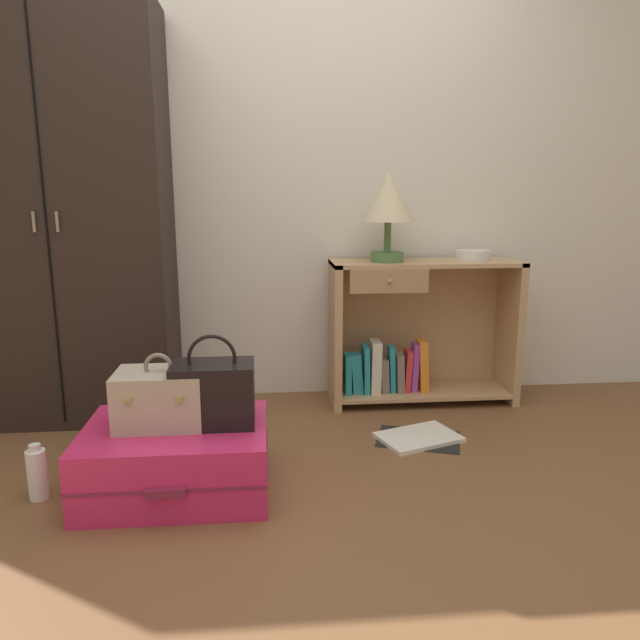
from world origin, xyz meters
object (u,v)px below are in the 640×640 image
object	(u,v)px
table_lamp	(388,201)
bottle	(37,473)
bookshelf	(414,334)
train_case	(160,398)
handbag	(213,393)
open_book_on_floor	(418,438)
wardrobe	(63,219)
bowl	(473,255)
suitcase_large	(177,458)

from	to	relation	value
table_lamp	bottle	bearing A→B (deg)	-148.68
bookshelf	train_case	size ratio (longest dim) A/B	3.08
table_lamp	handbag	bearing A→B (deg)	-133.60
bottle	open_book_on_floor	distance (m)	1.61
wardrobe	bowl	size ratio (longest dim) A/B	11.18
open_book_on_floor	table_lamp	bearing A→B (deg)	97.25
bowl	handbag	world-z (taller)	bowl
suitcase_large	bowl	bearing A→B (deg)	32.55
suitcase_large	open_book_on_floor	bearing A→B (deg)	20.07
bowl	bottle	xyz separation A→B (m)	(-1.96, -0.94, -0.70)
wardrobe	suitcase_large	size ratio (longest dim) A/B	2.88
bowl	suitcase_large	world-z (taller)	bowl
handbag	bottle	bearing A→B (deg)	-177.31
bowl	train_case	world-z (taller)	bowl
bookshelf	suitcase_large	world-z (taller)	bookshelf
bottle	open_book_on_floor	bearing A→B (deg)	14.45
bowl	suitcase_large	xyz separation A→B (m)	(-1.45, -0.92, -0.67)
wardrobe	bowl	bearing A→B (deg)	1.97
bowl	bottle	distance (m)	2.28
suitcase_large	bottle	bearing A→B (deg)	-177.87
suitcase_large	train_case	bearing A→B (deg)	156.97
wardrobe	bottle	bearing A→B (deg)	-82.93
bookshelf	handbag	xyz separation A→B (m)	(-1.00, -0.91, 0.02)
bookshelf	bowl	bearing A→B (deg)	0.20
handbag	open_book_on_floor	bearing A→B (deg)	22.37
wardrobe	open_book_on_floor	xyz separation A→B (m)	(1.66, -0.47, -0.99)
table_lamp	train_case	size ratio (longest dim) A/B	1.40
table_lamp	bottle	world-z (taller)	table_lamp
bookshelf	handbag	distance (m)	1.35
bowl	open_book_on_floor	world-z (taller)	bowl
wardrobe	train_case	size ratio (longest dim) A/B	6.14
handbag	wardrobe	bearing A→B (deg)	132.23
bowl	handbag	size ratio (longest dim) A/B	0.51
bookshelf	open_book_on_floor	bearing A→B (deg)	-100.88
handbag	bottle	distance (m)	0.71
wardrobe	open_book_on_floor	size ratio (longest dim) A/B	4.54
table_lamp	bookshelf	bearing A→B (deg)	12.27
bookshelf	bowl	xyz separation A→B (m)	(0.30, 0.00, 0.43)
suitcase_large	train_case	size ratio (longest dim) A/B	2.14
train_case	open_book_on_floor	world-z (taller)	train_case
table_lamp	train_case	world-z (taller)	table_lamp
wardrobe	handbag	size ratio (longest dim) A/B	5.68
bookshelf	wardrobe	bearing A→B (deg)	-177.72
bowl	table_lamp	bearing A→B (deg)	-175.41
bowl	bottle	size ratio (longest dim) A/B	0.83
wardrobe	handbag	bearing A→B (deg)	-47.77
table_lamp	bowl	bearing A→B (deg)	4.59
handbag	suitcase_large	bearing A→B (deg)	-175.37
suitcase_large	open_book_on_floor	distance (m)	1.12
bottle	bowl	bearing A→B (deg)	25.73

